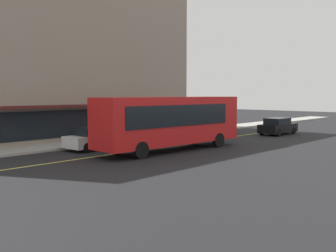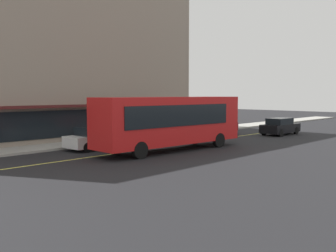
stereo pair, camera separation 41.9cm
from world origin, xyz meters
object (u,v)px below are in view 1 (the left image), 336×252
traffic_light (138,108)px  car_maroon (215,126)px  car_black (278,126)px  car_white (96,138)px  bus (171,120)px

traffic_light → car_maroon: (8.25, -1.66, -1.79)m
car_maroon → car_black: 5.69m
car_maroon → car_white: (-13.82, -0.24, 0.00)m
car_white → car_black: 17.58m
traffic_light → car_white: bearing=-161.2°
car_maroon → car_white: 13.82m
car_white → car_black: same height
traffic_light → car_maroon: bearing=-11.3°
car_maroon → bus: bearing=-158.2°
car_maroon → car_white: bearing=-179.0°
car_white → car_black: (17.00, -4.48, 0.00)m
bus → car_maroon: size_ratio=2.61×
bus → traffic_light: bearing=66.5°
car_maroon → car_white: same height
traffic_light → bus: bearing=-113.5°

